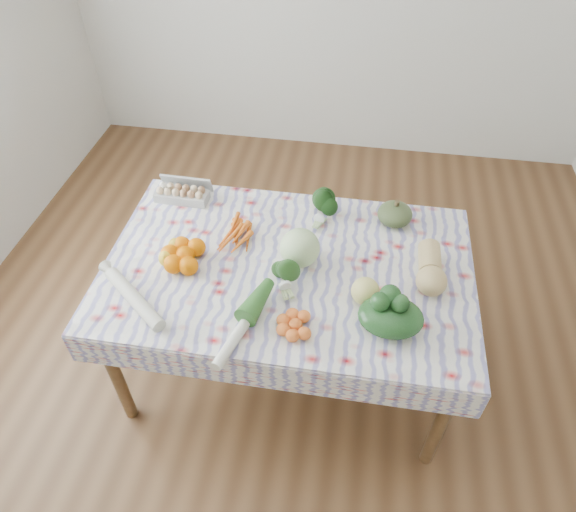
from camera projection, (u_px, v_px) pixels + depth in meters
The scene contains 16 objects.
ground at pixel (288, 361), 2.86m from camera, with size 4.50×4.50×0.00m, color #53341C.
dining_table at pixel (288, 278), 2.38m from camera, with size 1.60×1.00×0.75m.
tablecloth at pixel (288, 266), 2.33m from camera, with size 1.66×1.06×0.01m, color silver.
egg_carton at pixel (182, 195), 2.63m from camera, with size 0.27×0.11×0.07m, color #ACACA7.
carrot_bunch at pixel (239, 234), 2.44m from camera, with size 0.23×0.21×0.04m, color orange.
kale_bunch at pixel (322, 209), 2.51m from camera, with size 0.14×0.13×0.13m, color #13340F.
kabocha_squash at pixel (395, 214), 2.49m from camera, with size 0.17×0.17×0.11m, color #42512C.
cabbage at pixel (300, 248), 2.27m from camera, with size 0.18×0.18×0.18m, color #B8DB93.
butternut_squash at pixel (431, 267), 2.22m from camera, with size 0.13×0.29×0.13m, color tan.
orange_cluster at pixel (185, 255), 2.30m from camera, with size 0.27×0.27×0.09m, color #E76800.
broccoli at pixel (282, 276), 2.20m from camera, with size 0.14×0.14×0.10m, color #234C1B.
mandarin_cluster at pixel (296, 324), 2.05m from camera, with size 0.19×0.19×0.06m, color orange.
grapefruit at pixel (365, 291), 2.13m from camera, with size 0.12×0.12×0.12m, color #DACE69.
spinach_bag at pixel (391, 317), 2.04m from camera, with size 0.26×0.21×0.12m, color #173817.
daikon at pixel (134, 298), 2.14m from camera, with size 0.06×0.06×0.42m, color beige.
leek at pixel (244, 325), 2.05m from camera, with size 0.05×0.05×0.44m, color silver.
Camera 1 is at (0.26, -1.60, 2.42)m, focal length 32.00 mm.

